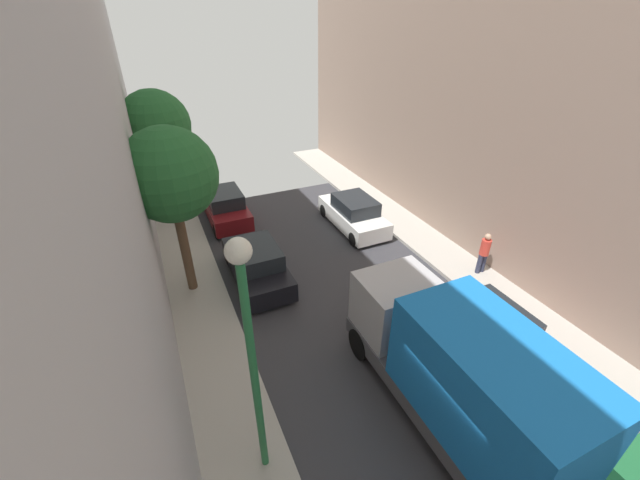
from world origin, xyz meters
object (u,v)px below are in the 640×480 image
street_tree_2 (155,126)px  lamp_post (250,339)px  parked_car_right_2 (488,329)px  parked_car_right_3 (354,214)px  parked_car_left_3 (225,206)px  potted_plant_0 (153,177)px  parked_car_left_2 (257,264)px  street_tree_0 (170,176)px  delivery_truck (459,371)px  potted_plant_2 (157,192)px  pedestrian (484,252)px

street_tree_2 → lamp_post: (0.45, -13.74, -0.58)m
parked_car_right_2 → parked_car_right_3: bearing=90.0°
parked_car_left_3 → potted_plant_0: size_ratio=5.77×
parked_car_right_2 → parked_car_right_3: (0.00, 8.48, 0.00)m
parked_car_left_2 → street_tree_0: size_ratio=0.70×
delivery_truck → street_tree_0: (-5.11, 8.13, 2.77)m
street_tree_2 → potted_plant_0: 6.36m
street_tree_0 → street_tree_2: 6.39m
parked_car_left_3 → potted_plant_2: (-2.94, 3.14, 0.03)m
parked_car_right_3 → lamp_post: (-7.30, -9.21, 3.31)m
parked_car_left_3 → parked_car_right_2: 12.98m
parked_car_right_2 → pedestrian: pedestrian is taller
lamp_post → street_tree_0: bearing=93.9°
parked_car_left_2 → parked_car_right_2: same height
street_tree_2 → potted_plant_2: size_ratio=5.70×
pedestrian → potted_plant_0: pedestrian is taller
parked_car_right_3 → delivery_truck: size_ratio=0.64×
parked_car_left_3 → potted_plant_0: parked_car_left_3 is taller
delivery_truck → pedestrian: delivery_truck is taller
street_tree_0 → potted_plant_0: (-0.57, 11.23, -4.03)m
parked_car_right_3 → potted_plant_0: 12.57m
parked_car_right_3 → street_tree_0: street_tree_0 is taller
delivery_truck → lamp_post: size_ratio=1.11×
parked_car_left_3 → street_tree_2: 4.70m
potted_plant_0 → lamp_post: 18.94m
parked_car_right_2 → street_tree_2: size_ratio=0.69×
delivery_truck → potted_plant_0: 20.21m
delivery_truck → pedestrian: bearing=39.8°
parked_car_left_3 → street_tree_2: bearing=152.6°
street_tree_2 → lamp_post: bearing=-88.1°
pedestrian → street_tree_2: 14.90m
parked_car_left_2 → potted_plant_0: parked_car_left_2 is taller
parked_car_left_2 → delivery_truck: (2.70, -7.78, 1.07)m
potted_plant_0 → delivery_truck: bearing=-73.7°
parked_car_right_3 → lamp_post: size_ratio=0.70×
street_tree_2 → lamp_post: 13.76m
parked_car_left_3 → street_tree_2: street_tree_2 is taller
parked_car_right_3 → street_tree_0: bearing=-166.6°
parked_car_right_2 → potted_plant_0: (-8.37, 17.86, -0.19)m
parked_car_right_2 → pedestrian: size_ratio=2.44×
lamp_post → parked_car_left_3: bearing=81.4°
pedestrian → street_tree_2: bearing=136.0°
parked_car_left_2 → potted_plant_2: size_ratio=3.96×
parked_car_right_2 → parked_car_right_3: 8.48m
parked_car_left_2 → parked_car_right_3: 5.83m
parked_car_left_3 → street_tree_0: street_tree_0 is taller
parked_car_left_3 → parked_car_right_3: (5.40, -3.32, 0.00)m
street_tree_0 → parked_car_left_3: bearing=65.1°
potted_plant_0 → parked_car_left_2: bearing=-75.6°
parked_car_right_3 → parked_car_right_2: bearing=-90.0°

